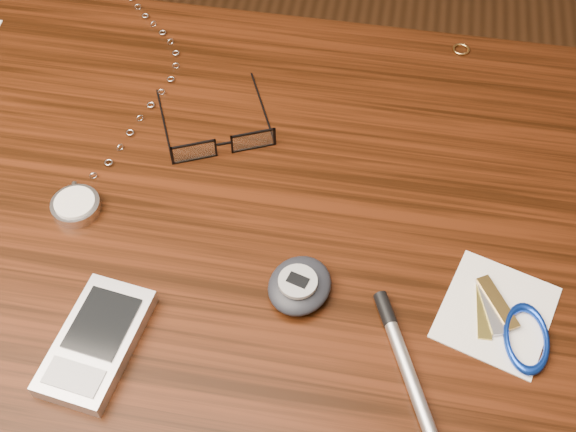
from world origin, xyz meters
name	(u,v)px	position (x,y,z in m)	size (l,w,h in m)	color
desk	(247,284)	(0.00, 0.00, 0.65)	(1.00, 0.70, 0.75)	#321408
eyeglasses	(223,142)	(-0.04, 0.11, 0.76)	(0.16, 0.16, 0.03)	black
gold_ring	(461,49)	(0.21, 0.32, 0.75)	(0.02, 0.02, 0.00)	tan
pocket_watch	(82,194)	(-0.17, 0.01, 0.76)	(0.12, 0.39, 0.02)	silver
pda_phone	(96,342)	(-0.10, -0.15, 0.76)	(0.08, 0.13, 0.02)	#BBBBC0
pedometer	(299,285)	(0.07, -0.06, 0.76)	(0.07, 0.08, 0.03)	black
notepad_keys	(512,325)	(0.27, -0.06, 0.75)	(0.12, 0.13, 0.01)	white
silver_pen	(402,356)	(0.17, -0.11, 0.76)	(0.07, 0.15, 0.01)	#B7B7BC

